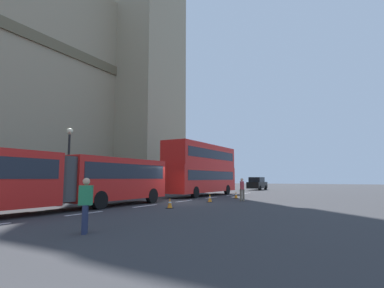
{
  "coord_description": "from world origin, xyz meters",
  "views": [
    {
      "loc": [
        -18.41,
        -11.75,
        1.67
      ],
      "look_at": [
        9.64,
        4.2,
        5.34
      ],
      "focal_mm": 28.33,
      "sensor_mm": 36.0,
      "label": 1
    }
  ],
  "objects_px": {
    "street_lamp": "(69,159)",
    "traffic_cone_middle": "(210,198)",
    "double_decker_bus": "(202,168)",
    "pedestrian_by_kerb": "(242,189)",
    "traffic_cone_west": "(170,203)",
    "articulated_bus": "(55,177)",
    "sedan_lead": "(257,184)",
    "pedestrian_near_cones": "(86,203)",
    "traffic_cone_east": "(236,195)"
  },
  "relations": [
    {
      "from": "pedestrian_by_kerb",
      "to": "traffic_cone_west",
      "type": "bearing_deg",
      "value": 167.79
    },
    {
      "from": "double_decker_bus",
      "to": "pedestrian_near_cones",
      "type": "bearing_deg",
      "value": -162.31
    },
    {
      "from": "traffic_cone_west",
      "to": "articulated_bus",
      "type": "bearing_deg",
      "value": 136.4
    },
    {
      "from": "articulated_bus",
      "to": "pedestrian_near_cones",
      "type": "bearing_deg",
      "value": -119.11
    },
    {
      "from": "traffic_cone_middle",
      "to": "street_lamp",
      "type": "height_order",
      "value": "street_lamp"
    },
    {
      "from": "pedestrian_near_cones",
      "to": "traffic_cone_middle",
      "type": "bearing_deg",
      "value": 9.35
    },
    {
      "from": "traffic_cone_middle",
      "to": "pedestrian_near_cones",
      "type": "bearing_deg",
      "value": -170.65
    },
    {
      "from": "sedan_lead",
      "to": "street_lamp",
      "type": "xyz_separation_m",
      "value": [
        -29.12,
        4.51,
        2.14
      ]
    },
    {
      "from": "articulated_bus",
      "to": "double_decker_bus",
      "type": "height_order",
      "value": "double_decker_bus"
    },
    {
      "from": "articulated_bus",
      "to": "traffic_cone_middle",
      "type": "relative_size",
      "value": 27.64
    },
    {
      "from": "traffic_cone_middle",
      "to": "pedestrian_by_kerb",
      "type": "distance_m",
      "value": 2.8
    },
    {
      "from": "articulated_bus",
      "to": "traffic_cone_middle",
      "type": "height_order",
      "value": "articulated_bus"
    },
    {
      "from": "articulated_bus",
      "to": "pedestrian_by_kerb",
      "type": "distance_m",
      "value": 13.0
    },
    {
      "from": "pedestrian_near_cones",
      "to": "traffic_cone_west",
      "type": "bearing_deg",
      "value": 15.17
    },
    {
      "from": "articulated_bus",
      "to": "pedestrian_near_cones",
      "type": "relative_size",
      "value": 9.49
    },
    {
      "from": "double_decker_bus",
      "to": "pedestrian_by_kerb",
      "type": "relative_size",
      "value": 6.37
    },
    {
      "from": "sedan_lead",
      "to": "pedestrian_near_cones",
      "type": "bearing_deg",
      "value": -170.39
    },
    {
      "from": "double_decker_bus",
      "to": "traffic_cone_west",
      "type": "xyz_separation_m",
      "value": [
        -11.77,
        -4.13,
        -2.43
      ]
    },
    {
      "from": "pedestrian_by_kerb",
      "to": "street_lamp",
      "type": "bearing_deg",
      "value": 125.84
    },
    {
      "from": "traffic_cone_middle",
      "to": "pedestrian_near_cones",
      "type": "relative_size",
      "value": 0.34
    },
    {
      "from": "street_lamp",
      "to": "pedestrian_near_cones",
      "type": "relative_size",
      "value": 3.12
    },
    {
      "from": "pedestrian_by_kerb",
      "to": "articulated_bus",
      "type": "bearing_deg",
      "value": 153.89
    },
    {
      "from": "sedan_lead",
      "to": "pedestrian_near_cones",
      "type": "xyz_separation_m",
      "value": [
        -36.87,
        -6.24,
        -0.0
      ]
    },
    {
      "from": "sedan_lead",
      "to": "pedestrian_near_cones",
      "type": "height_order",
      "value": "sedan_lead"
    },
    {
      "from": "traffic_cone_east",
      "to": "pedestrian_near_cones",
      "type": "height_order",
      "value": "pedestrian_near_cones"
    },
    {
      "from": "sedan_lead",
      "to": "street_lamp",
      "type": "bearing_deg",
      "value": 171.19
    },
    {
      "from": "traffic_cone_west",
      "to": "double_decker_bus",
      "type": "bearing_deg",
      "value": 19.33
    },
    {
      "from": "articulated_bus",
      "to": "pedestrian_near_cones",
      "type": "height_order",
      "value": "articulated_bus"
    },
    {
      "from": "traffic_cone_middle",
      "to": "pedestrian_near_cones",
      "type": "height_order",
      "value": "pedestrian_near_cones"
    },
    {
      "from": "traffic_cone_east",
      "to": "double_decker_bus",
      "type": "bearing_deg",
      "value": 65.46
    },
    {
      "from": "sedan_lead",
      "to": "street_lamp",
      "type": "relative_size",
      "value": 0.83
    },
    {
      "from": "pedestrian_near_cones",
      "to": "pedestrian_by_kerb",
      "type": "distance_m",
      "value": 15.14
    },
    {
      "from": "double_decker_bus",
      "to": "pedestrian_by_kerb",
      "type": "height_order",
      "value": "double_decker_bus"
    },
    {
      "from": "pedestrian_by_kerb",
      "to": "traffic_cone_middle",
      "type": "bearing_deg",
      "value": 144.25
    },
    {
      "from": "double_decker_bus",
      "to": "pedestrian_by_kerb",
      "type": "xyz_separation_m",
      "value": [
        -4.46,
        -5.71,
        -1.8
      ]
    },
    {
      "from": "street_lamp",
      "to": "double_decker_bus",
      "type": "bearing_deg",
      "value": -20.83
    },
    {
      "from": "traffic_cone_middle",
      "to": "pedestrian_by_kerb",
      "type": "bearing_deg",
      "value": -35.75
    },
    {
      "from": "articulated_bus",
      "to": "traffic_cone_east",
      "type": "xyz_separation_m",
      "value": [
        14.17,
        -4.23,
        -1.46
      ]
    },
    {
      "from": "pedestrian_near_cones",
      "to": "pedestrian_by_kerb",
      "type": "height_order",
      "value": "same"
    },
    {
      "from": "street_lamp",
      "to": "traffic_cone_middle",
      "type": "bearing_deg",
      "value": -59.07
    },
    {
      "from": "double_decker_bus",
      "to": "traffic_cone_east",
      "type": "relative_size",
      "value": 18.56
    },
    {
      "from": "traffic_cone_west",
      "to": "traffic_cone_east",
      "type": "bearing_deg",
      "value": -0.63
    },
    {
      "from": "sedan_lead",
      "to": "traffic_cone_middle",
      "type": "bearing_deg",
      "value": -170.26
    },
    {
      "from": "articulated_bus",
      "to": "pedestrian_by_kerb",
      "type": "height_order",
      "value": "articulated_bus"
    },
    {
      "from": "double_decker_bus",
      "to": "street_lamp",
      "type": "height_order",
      "value": "street_lamp"
    },
    {
      "from": "articulated_bus",
      "to": "pedestrian_by_kerb",
      "type": "bearing_deg",
      "value": -26.11
    },
    {
      "from": "traffic_cone_middle",
      "to": "traffic_cone_east",
      "type": "distance_m",
      "value": 4.74
    },
    {
      "from": "articulated_bus",
      "to": "sedan_lead",
      "type": "xyz_separation_m",
      "value": [
        33.39,
        -0.0,
        -0.83
      ]
    },
    {
      "from": "sedan_lead",
      "to": "traffic_cone_west",
      "type": "xyz_separation_m",
      "value": [
        -29.05,
        -4.12,
        -0.63
      ]
    },
    {
      "from": "articulated_bus",
      "to": "double_decker_bus",
      "type": "bearing_deg",
      "value": 0.01
    }
  ]
}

